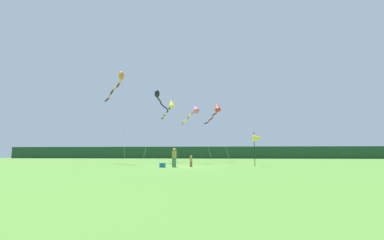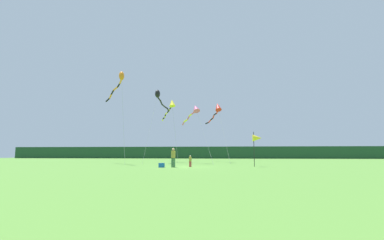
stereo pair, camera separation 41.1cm
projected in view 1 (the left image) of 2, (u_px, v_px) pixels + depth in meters
The scene contains 11 objects.
ground_plane at pixel (187, 167), 25.38m from camera, with size 120.00×120.00×0.00m, color #5B9338.
distant_treeline at pixel (205, 153), 70.03m from camera, with size 108.00×3.88×3.10m, color #1E4228.
person_adult at pixel (174, 156), 24.83m from camera, with size 0.40×0.40×1.82m.
person_child at pixel (191, 160), 25.52m from camera, with size 0.25×0.25×1.12m.
cooler_box at pixel (163, 165), 24.50m from camera, with size 0.52×0.40×0.41m, color #1959B2.
banner_flag_pole at pixel (258, 138), 26.49m from camera, with size 0.90×0.70×3.48m.
kite_orange at pixel (118, 82), 33.50m from camera, with size 6.02×7.72×11.56m.
kite_yellow at pixel (170, 105), 41.09m from camera, with size 4.08×7.54×9.80m.
kite_rainbow at pixel (194, 110), 36.05m from camera, with size 4.95×8.36×8.15m.
kite_black at pixel (159, 97), 37.36m from camera, with size 1.21×10.63×10.35m.
kite_red at pixel (216, 109), 40.25m from camera, with size 3.79×10.59×9.19m.
Camera 1 is at (2.83, -25.61, 1.30)m, focal length 24.42 mm.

